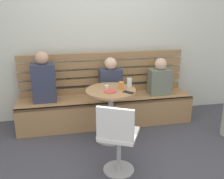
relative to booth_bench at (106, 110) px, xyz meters
name	(u,v)px	position (x,y,z in m)	size (l,w,h in m)	color
ground	(124,166)	(0.00, -1.20, -0.22)	(8.00, 8.00, 0.00)	#42424C
back_wall	(100,29)	(0.00, 0.44, 1.23)	(5.20, 0.10, 2.90)	silver
booth_bench	(106,110)	(0.00, 0.00, 0.00)	(2.70, 0.52, 0.44)	#A87C51
booth_backrest	(103,73)	(0.00, 0.24, 0.56)	(2.65, 0.04, 0.66)	#9A7249
cafe_table	(111,105)	(-0.02, -0.51, 0.30)	(0.68, 0.68, 0.74)	#ADADB2
white_chair	(118,137)	(-0.11, -1.32, 0.24)	(0.54, 0.54, 0.85)	#ADADB2
person_adult	(44,80)	(-0.92, 0.03, 0.56)	(0.34, 0.22, 0.76)	#333851
person_child_left	(111,80)	(0.08, 0.01, 0.50)	(0.34, 0.22, 0.63)	#333851
person_child_middle	(160,78)	(0.88, 0.00, 0.48)	(0.34, 0.22, 0.59)	slate
cup_espresso_small	(107,87)	(-0.07, -0.47, 0.55)	(0.06, 0.06, 0.06)	silver
cup_tumbler_orange	(121,86)	(0.12, -0.52, 0.57)	(0.07, 0.07, 0.10)	orange
cup_glass_tall	(129,83)	(0.25, -0.44, 0.58)	(0.07, 0.07, 0.12)	silver
plate_small	(110,91)	(-0.05, -0.60, 0.52)	(0.17, 0.17, 0.01)	#DB4C42
phone_on_table	(128,92)	(0.18, -0.67, 0.52)	(0.07, 0.14, 0.01)	black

